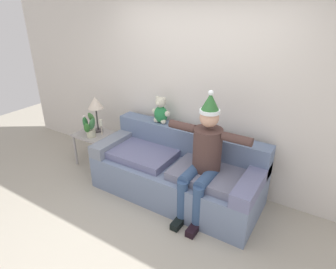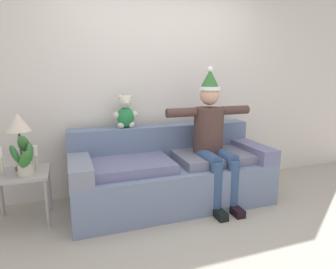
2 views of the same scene
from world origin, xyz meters
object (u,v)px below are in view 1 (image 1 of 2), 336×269
at_px(candle_short, 101,125).
at_px(table_lamp, 95,104).
at_px(couch, 177,172).
at_px(teddy_bear, 161,111).
at_px(side_table, 94,138).
at_px(candle_tall, 85,121).
at_px(person_seated, 204,156).
at_px(potted_plant, 90,127).

bearing_deg(candle_short, table_lamp, 157.46).
height_order(couch, teddy_bear, teddy_bear).
height_order(teddy_bear, candle_short, teddy_bear).
relative_size(side_table, candle_short, 2.13).
relative_size(table_lamp, candle_tall, 2.09).
height_order(person_seated, teddy_bear, person_seated).
height_order(person_seated, candle_tall, person_seated).
bearing_deg(table_lamp, person_seated, -8.17).
bearing_deg(side_table, person_seated, -5.40).
distance_m(teddy_bear, potted_plant, 1.16).
relative_size(teddy_bear, table_lamp, 0.67).
relative_size(teddy_bear, candle_short, 1.55).
height_order(couch, potted_plant, potted_plant).
relative_size(potted_plant, candle_short, 1.62).
distance_m(teddy_bear, table_lamp, 1.11).
height_order(side_table, candle_short, candle_short).
bearing_deg(candle_short, potted_plant, -117.66).
height_order(table_lamp, potted_plant, table_lamp).
bearing_deg(teddy_bear, person_seated, -27.08).
relative_size(person_seated, table_lamp, 2.71).
relative_size(teddy_bear, candle_tall, 1.40).
xyz_separation_m(side_table, potted_plant, (0.06, -0.12, 0.25)).
bearing_deg(couch, side_table, 179.11).
bearing_deg(table_lamp, side_table, -97.03).
bearing_deg(table_lamp, potted_plant, -76.11).
relative_size(person_seated, teddy_bear, 4.05).
xyz_separation_m(teddy_bear, side_table, (-1.10, -0.27, -0.58)).
relative_size(candle_tall, candle_short, 1.11).
bearing_deg(teddy_bear, table_lamp, -171.15).
distance_m(teddy_bear, candle_short, 1.04).
height_order(table_lamp, candle_tall, table_lamp).
bearing_deg(side_table, teddy_bear, 13.54).
bearing_deg(potted_plant, candle_short, 62.34).
height_order(potted_plant, candle_tall, potted_plant).
bearing_deg(couch, candle_tall, 179.86).
height_order(teddy_bear, table_lamp, teddy_bear).
xyz_separation_m(person_seated, candle_tall, (-2.14, 0.17, -0.09)).
bearing_deg(candle_tall, table_lamp, 36.24).
bearing_deg(teddy_bear, candle_tall, -167.12).
bearing_deg(couch, potted_plant, -176.46).
distance_m(couch, table_lamp, 1.67).
distance_m(teddy_bear, side_table, 1.28).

